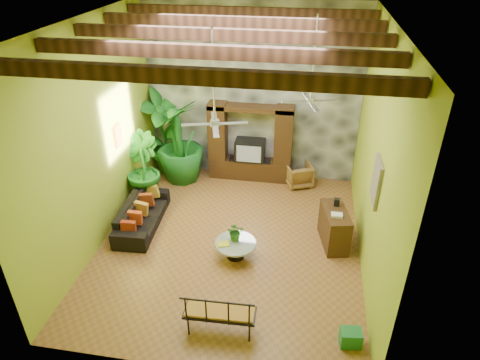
% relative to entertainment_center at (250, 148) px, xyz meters
% --- Properties ---
extents(ground, '(7.00, 7.00, 0.00)m').
position_rel_entertainment_center_xyz_m(ground, '(0.00, -3.14, -0.97)').
color(ground, brown).
rests_on(ground, ground).
extents(ceiling, '(6.00, 7.00, 0.02)m').
position_rel_entertainment_center_xyz_m(ceiling, '(0.00, -3.14, 4.03)').
color(ceiling, silver).
rests_on(ceiling, back_wall).
extents(back_wall, '(6.00, 0.02, 5.00)m').
position_rel_entertainment_center_xyz_m(back_wall, '(0.00, 0.36, 1.53)').
color(back_wall, '#99B328').
rests_on(back_wall, ground).
extents(left_wall, '(0.02, 7.00, 5.00)m').
position_rel_entertainment_center_xyz_m(left_wall, '(-3.00, -3.14, 1.53)').
color(left_wall, '#99B328').
rests_on(left_wall, ground).
extents(right_wall, '(0.02, 7.00, 5.00)m').
position_rel_entertainment_center_xyz_m(right_wall, '(3.00, -3.14, 1.53)').
color(right_wall, '#99B328').
rests_on(right_wall, ground).
extents(stone_accent_wall, '(5.98, 0.10, 4.98)m').
position_rel_entertainment_center_xyz_m(stone_accent_wall, '(0.00, 0.30, 1.53)').
color(stone_accent_wall, '#36383D').
rests_on(stone_accent_wall, ground).
extents(ceiling_beams, '(5.95, 5.36, 0.22)m').
position_rel_entertainment_center_xyz_m(ceiling_beams, '(0.00, -3.14, 3.81)').
color(ceiling_beams, '#3D2013').
rests_on(ceiling_beams, ceiling).
extents(entertainment_center, '(2.40, 0.55, 2.30)m').
position_rel_entertainment_center_xyz_m(entertainment_center, '(0.00, 0.00, 0.00)').
color(entertainment_center, black).
rests_on(entertainment_center, ground).
extents(ceiling_fan_front, '(1.28, 1.28, 1.86)m').
position_rel_entertainment_center_xyz_m(ceiling_fan_front, '(-0.20, -3.54, 2.44)').
color(ceiling_fan_front, '#B3B3B8').
rests_on(ceiling_fan_front, ceiling).
extents(ceiling_fan_back, '(1.28, 1.28, 1.86)m').
position_rel_entertainment_center_xyz_m(ceiling_fan_back, '(1.60, -1.94, 2.44)').
color(ceiling_fan_back, '#B3B3B8').
rests_on(ceiling_fan_back, ceiling).
extents(wall_art_mask, '(0.06, 0.32, 0.55)m').
position_rel_entertainment_center_xyz_m(wall_art_mask, '(-2.96, -2.14, 1.13)').
color(wall_art_mask, gold).
rests_on(wall_art_mask, left_wall).
extents(wall_art_painting, '(0.06, 0.70, 0.90)m').
position_rel_entertainment_center_xyz_m(wall_art_painting, '(2.96, -3.74, 1.33)').
color(wall_art_painting, '#26628C').
rests_on(wall_art_painting, right_wall).
extents(sofa, '(0.97, 2.23, 0.64)m').
position_rel_entertainment_center_xyz_m(sofa, '(-2.30, -2.84, -0.65)').
color(sofa, black).
rests_on(sofa, ground).
extents(wicker_armchair, '(0.93, 0.94, 0.66)m').
position_rel_entertainment_center_xyz_m(wicker_armchair, '(1.45, -0.19, -0.64)').
color(wicker_armchair, olive).
rests_on(wicker_armchair, ground).
extents(tall_plant_a, '(1.56, 1.65, 2.60)m').
position_rel_entertainment_center_xyz_m(tall_plant_a, '(-2.58, -0.09, 0.33)').
color(tall_plant_a, '#1A641E').
rests_on(tall_plant_a, ground).
extents(tall_plant_b, '(1.37, 1.37, 1.95)m').
position_rel_entertainment_center_xyz_m(tall_plant_b, '(-2.65, -1.71, 0.01)').
color(tall_plant_b, '#1B671D').
rests_on(tall_plant_b, ground).
extents(tall_plant_c, '(1.66, 1.66, 2.41)m').
position_rel_entertainment_center_xyz_m(tall_plant_c, '(-1.97, -0.39, 0.24)').
color(tall_plant_c, '#1A6520').
rests_on(tall_plant_c, ground).
extents(coffee_table, '(0.92, 0.92, 0.40)m').
position_rel_entertainment_center_xyz_m(coffee_table, '(0.21, -3.65, -0.71)').
color(coffee_table, black).
rests_on(coffee_table, ground).
extents(centerpiece_plant, '(0.44, 0.40, 0.42)m').
position_rel_entertainment_center_xyz_m(centerpiece_plant, '(0.20, -3.53, -0.36)').
color(centerpiece_plant, '#255E18').
rests_on(centerpiece_plant, coffee_table).
extents(yellow_tray, '(0.31, 0.26, 0.03)m').
position_rel_entertainment_center_xyz_m(yellow_tray, '(-0.04, -3.76, -0.55)').
color(yellow_tray, yellow).
rests_on(yellow_tray, coffee_table).
extents(iron_bench, '(1.32, 0.52, 0.57)m').
position_rel_entertainment_center_xyz_m(iron_bench, '(0.30, -5.82, -0.41)').
color(iron_bench, black).
rests_on(iron_bench, ground).
extents(side_console, '(0.73, 1.21, 0.90)m').
position_rel_entertainment_center_xyz_m(side_console, '(2.40, -2.77, -0.52)').
color(side_console, '#321A10').
rests_on(side_console, ground).
extents(green_bin, '(0.40, 0.32, 0.33)m').
position_rel_entertainment_center_xyz_m(green_bin, '(2.65, -5.66, -0.80)').
color(green_bin, '#1C6A31').
rests_on(green_bin, ground).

